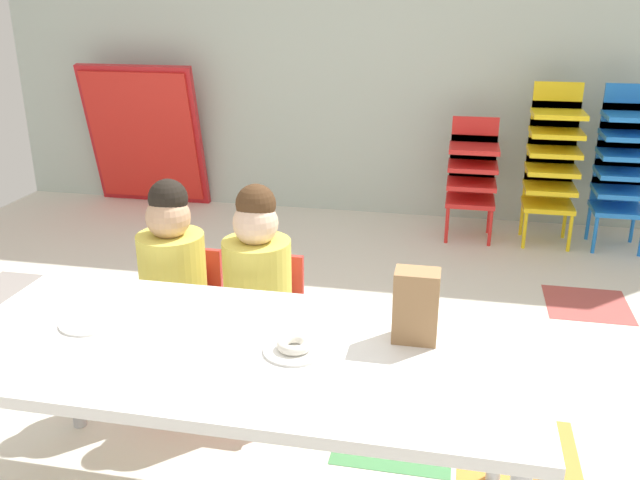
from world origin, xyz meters
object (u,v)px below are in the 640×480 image
object	(u,v)px
seated_child_near_camera	(174,271)
paper_plate_near_edge	(295,350)
kid_chair_red_stack	(472,171)
seated_child_middle_seat	(258,278)
paper_bag_brown	(416,306)
folded_activity_table	(144,136)
kid_chair_blue_stack	(624,160)
donut_powdered_on_plate	(294,345)
paper_plate_center_table	(89,322)
kid_chair_yellow_stack	(552,157)
craft_table	(241,360)

from	to	relation	value
seated_child_near_camera	paper_plate_near_edge	distance (m)	0.89
seated_child_near_camera	kid_chair_red_stack	world-z (taller)	seated_child_near_camera
seated_child_middle_seat	paper_bag_brown	bearing A→B (deg)	-37.19
folded_activity_table	paper_plate_near_edge	size ratio (longest dim) A/B	6.04
seated_child_middle_seat	kid_chair_blue_stack	distance (m)	2.83
paper_bag_brown	donut_powdered_on_plate	size ratio (longest dim) A/B	2.17
kid_chair_red_stack	donut_powdered_on_plate	bearing A→B (deg)	-100.46
kid_chair_red_stack	paper_plate_near_edge	distance (m)	2.89
seated_child_near_camera	kid_chair_red_stack	xyz separation A→B (m)	(1.16, 2.22, -0.10)
paper_plate_center_table	donut_powdered_on_plate	distance (m)	0.67
kid_chair_yellow_stack	donut_powdered_on_plate	xyz separation A→B (m)	(-1.02, -2.84, 0.06)
seated_child_middle_seat	kid_chair_yellow_stack	bearing A→B (deg)	59.39
kid_chair_red_stack	paper_bag_brown	size ratio (longest dim) A/B	3.64
kid_chair_yellow_stack	paper_bag_brown	bearing A→B (deg)	-104.37
paper_plate_center_table	donut_powdered_on_plate	size ratio (longest dim) A/B	1.78
folded_activity_table	seated_child_near_camera	bearing A→B (deg)	-62.34
seated_child_middle_seat	kid_chair_red_stack	world-z (taller)	seated_child_middle_seat
seated_child_near_camera	paper_plate_near_edge	bearing A→B (deg)	-43.98
paper_plate_center_table	paper_bag_brown	bearing A→B (deg)	5.85
seated_child_near_camera	craft_table	bearing A→B (deg)	-52.20
kid_chair_red_stack	paper_plate_near_edge	xyz separation A→B (m)	(-0.52, -2.84, 0.16)
kid_chair_red_stack	kid_chair_blue_stack	xyz separation A→B (m)	(0.93, 0.00, 0.12)
seated_child_middle_seat	folded_activity_table	bearing A→B (deg)	123.56
paper_plate_center_table	donut_powdered_on_plate	xyz separation A→B (m)	(0.66, -0.04, 0.02)
paper_plate_near_edge	paper_plate_center_table	world-z (taller)	same
kid_chair_blue_stack	folded_activity_table	xyz separation A→B (m)	(-3.38, 0.24, -0.04)
paper_plate_near_edge	paper_bag_brown	bearing A→B (deg)	23.13
seated_child_near_camera	kid_chair_yellow_stack	size ratio (longest dim) A/B	0.88
seated_child_near_camera	folded_activity_table	world-z (taller)	folded_activity_table
craft_table	seated_child_near_camera	xyz separation A→B (m)	(-0.47, 0.61, -0.01)
folded_activity_table	donut_powdered_on_plate	bearing A→B (deg)	-57.94
paper_bag_brown	craft_table	bearing A→B (deg)	-164.65
seated_child_middle_seat	paper_plate_center_table	bearing A→B (deg)	-122.84
kid_chair_blue_stack	paper_bag_brown	distance (m)	2.92
kid_chair_blue_stack	donut_powdered_on_plate	xyz separation A→B (m)	(-1.45, -2.84, 0.06)
craft_table	seated_child_near_camera	size ratio (longest dim) A/B	1.87
folded_activity_table	paper_bag_brown	world-z (taller)	folded_activity_table
craft_table	donut_powdered_on_plate	distance (m)	0.18
kid_chair_blue_stack	kid_chair_yellow_stack	bearing A→B (deg)	180.00
kid_chair_blue_stack	donut_powdered_on_plate	bearing A→B (deg)	-117.12
paper_bag_brown	kid_chair_blue_stack	bearing A→B (deg)	67.40
seated_child_middle_seat	paper_plate_near_edge	bearing A→B (deg)	-64.49
kid_chair_blue_stack	folded_activity_table	size ratio (longest dim) A/B	0.96
folded_activity_table	paper_plate_center_table	distance (m)	3.30
seated_child_near_camera	folded_activity_table	distance (m)	2.79
seated_child_middle_seat	paper_plate_center_table	xyz separation A→B (m)	(-0.37, -0.58, 0.06)
seated_child_near_camera	paper_plate_near_edge	world-z (taller)	seated_child_near_camera
kid_chair_red_stack	paper_plate_center_table	distance (m)	3.04
paper_bag_brown	kid_chair_red_stack	bearing A→B (deg)	85.90
kid_chair_yellow_stack	paper_bag_brown	xyz separation A→B (m)	(-0.69, -2.70, 0.15)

